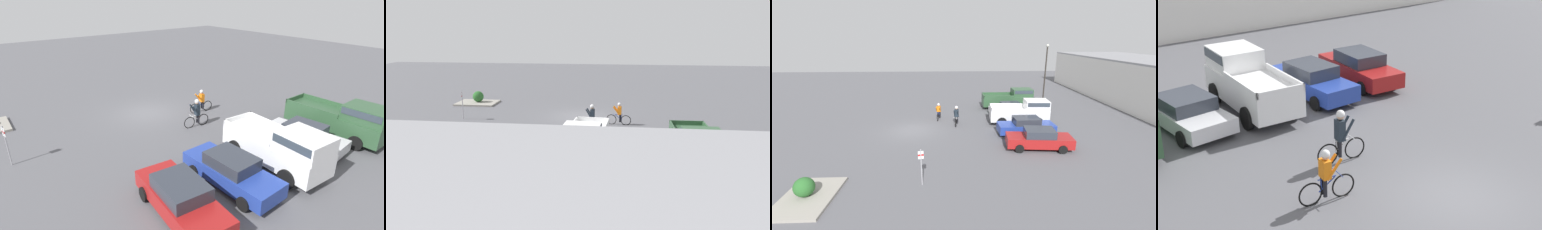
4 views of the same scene
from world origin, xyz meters
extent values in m
plane|color=#56565B|center=(0.00, 0.00, 0.00)|extent=(80.00, 80.00, 0.00)
cube|color=#2D5133|center=(-7.03, 9.64, 0.87)|extent=(2.02, 5.59, 1.03)
cube|color=#2D5133|center=(-7.06, 11.30, 1.79)|extent=(1.81, 2.25, 0.81)
cube|color=#333D47|center=(-7.06, 11.30, 1.97)|extent=(1.87, 2.07, 0.36)
cube|color=#2D5133|center=(-7.94, 8.51, 1.51)|extent=(0.13, 3.33, 0.25)
cube|color=#2D5133|center=(-6.09, 8.54, 1.51)|extent=(0.13, 3.33, 0.25)
cube|color=#2D5133|center=(-6.99, 6.90, 1.51)|extent=(1.93, 0.11, 0.25)
cylinder|color=black|center=(-8.03, 11.34, 0.39)|extent=(0.23, 0.79, 0.79)
cylinder|color=black|center=(-6.09, 11.37, 0.39)|extent=(0.23, 0.79, 0.79)
cylinder|color=black|center=(-7.97, 7.90, 0.39)|extent=(0.23, 0.79, 0.79)
cylinder|color=black|center=(-6.04, 7.93, 0.39)|extent=(0.23, 0.79, 0.79)
cube|color=silver|center=(-4.23, 9.46, 0.54)|extent=(2.23, 4.41, 0.56)
cube|color=#2D333D|center=(-4.23, 9.46, 1.07)|extent=(1.83, 2.06, 0.50)
cylinder|color=black|center=(-5.28, 10.73, 0.30)|extent=(0.24, 0.62, 0.61)
cylinder|color=black|center=(-3.45, 10.90, 0.30)|extent=(0.24, 0.62, 0.61)
cylinder|color=black|center=(-5.02, 8.02, 0.30)|extent=(0.24, 0.62, 0.61)
cylinder|color=black|center=(-3.19, 8.19, 0.30)|extent=(0.24, 0.62, 0.61)
cube|color=white|center=(-1.43, 9.60, 0.92)|extent=(2.27, 5.37, 1.06)
cube|color=white|center=(-1.34, 11.17, 1.86)|extent=(1.92, 2.21, 0.82)
cube|color=#333D47|center=(-1.34, 11.17, 2.04)|extent=(1.97, 2.05, 0.36)
cube|color=white|center=(-2.43, 8.60, 1.58)|extent=(0.28, 3.15, 0.25)
cube|color=white|center=(-0.57, 8.49, 1.58)|extent=(0.28, 3.15, 0.25)
cube|color=white|center=(-1.60, 7.01, 1.58)|extent=(1.95, 0.20, 0.25)
cylinder|color=black|center=(-2.31, 11.28, 0.44)|extent=(0.27, 0.89, 0.88)
cylinder|color=black|center=(-0.36, 11.16, 0.44)|extent=(0.27, 0.89, 0.88)
cylinder|color=black|center=(-2.51, 8.03, 0.44)|extent=(0.27, 0.89, 0.88)
cylinder|color=black|center=(-0.56, 7.91, 0.44)|extent=(0.27, 0.89, 0.88)
cube|color=#233D9E|center=(1.37, 9.54, 0.60)|extent=(1.84, 4.66, 0.68)
cube|color=#2D333D|center=(1.37, 9.54, 1.20)|extent=(1.59, 2.12, 0.53)
cylinder|color=black|center=(0.47, 10.99, 0.30)|extent=(0.20, 0.61, 0.60)
cylinder|color=black|center=(2.17, 11.04, 0.30)|extent=(0.20, 0.61, 0.60)
cylinder|color=black|center=(0.56, 8.04, 0.30)|extent=(0.20, 0.61, 0.60)
cylinder|color=black|center=(2.26, 8.09, 0.30)|extent=(0.20, 0.61, 0.60)
cube|color=maroon|center=(4.17, 9.72, 0.60)|extent=(2.16, 4.79, 0.69)
cube|color=#2D333D|center=(4.17, 9.72, 1.21)|extent=(1.75, 2.23, 0.54)
cylinder|color=black|center=(3.44, 11.28, 0.31)|extent=(0.24, 0.63, 0.61)
cylinder|color=black|center=(5.17, 11.12, 0.31)|extent=(0.24, 0.63, 0.61)
cylinder|color=black|center=(3.16, 8.31, 0.31)|extent=(0.24, 0.63, 0.61)
cylinder|color=black|center=(4.89, 8.15, 0.31)|extent=(0.24, 0.63, 0.61)
torus|color=black|center=(-0.79, 3.76, 0.35)|extent=(0.76, 0.15, 0.76)
torus|color=black|center=(-1.79, 3.89, 0.35)|extent=(0.76, 0.15, 0.76)
cylinder|color=white|center=(-1.29, 3.83, 0.54)|extent=(0.52, 0.11, 0.40)
cylinder|color=white|center=(-1.29, 3.83, 0.75)|extent=(0.55, 0.11, 0.04)
cylinder|color=white|center=(-1.46, 3.85, 0.54)|extent=(0.04, 0.04, 0.37)
cylinder|color=white|center=(-0.92, 3.78, 0.78)|extent=(0.09, 0.46, 0.02)
cylinder|color=black|center=(-1.38, 3.93, 0.49)|extent=(0.13, 0.13, 0.56)
cylinder|color=black|center=(-1.40, 3.75, 0.49)|extent=(0.13, 0.13, 0.56)
cube|color=#1E2833|center=(-1.34, 3.83, 1.12)|extent=(0.29, 0.39, 0.70)
cylinder|color=#1E2833|center=(-1.12, 3.98, 1.12)|extent=(0.51, 0.16, 0.74)
cylinder|color=#1E2833|center=(-1.16, 3.64, 1.12)|extent=(0.51, 0.16, 0.74)
sphere|color=tan|center=(-1.32, 3.83, 1.60)|extent=(0.25, 0.25, 0.25)
sphere|color=silver|center=(-1.32, 3.83, 1.66)|extent=(0.28, 0.28, 0.28)
torus|color=black|center=(-2.57, 2.04, 0.34)|extent=(0.74, 0.15, 0.74)
torus|color=black|center=(-3.61, 2.17, 0.34)|extent=(0.74, 0.15, 0.74)
cylinder|color=#233D9E|center=(-3.09, 2.10, 0.53)|extent=(0.54, 0.11, 0.39)
cylinder|color=#233D9E|center=(-3.09, 2.10, 0.73)|extent=(0.58, 0.11, 0.04)
cylinder|color=#233D9E|center=(-3.27, 2.13, 0.53)|extent=(0.04, 0.04, 0.36)
cylinder|color=#233D9E|center=(-2.70, 2.05, 0.76)|extent=(0.09, 0.46, 0.02)
cylinder|color=black|center=(-3.18, 2.21, 0.48)|extent=(0.13, 0.13, 0.55)
cylinder|color=black|center=(-3.20, 2.03, 0.48)|extent=(0.13, 0.13, 0.55)
cube|color=orange|center=(-3.14, 2.11, 1.03)|extent=(0.29, 0.39, 0.56)
cylinder|color=orange|center=(-2.91, 2.25, 1.04)|extent=(0.52, 0.16, 0.61)
cylinder|color=orange|center=(-2.96, 1.92, 1.04)|extent=(0.52, 0.16, 0.61)
sphere|color=tan|center=(-3.11, 2.11, 1.43)|extent=(0.23, 0.23, 0.23)
sphere|color=silver|center=(-3.11, 2.11, 1.48)|extent=(0.25, 0.25, 0.25)
cylinder|color=#9E9EA3|center=(8.68, 1.81, 1.05)|extent=(0.06, 0.06, 2.11)
cube|color=white|center=(8.68, 1.81, 1.78)|extent=(0.09, 0.30, 0.45)
cube|color=red|center=(8.68, 1.81, 1.78)|extent=(0.09, 0.30, 0.10)
cylinder|color=#2D2823|center=(-9.31, 14.61, 3.35)|extent=(0.16, 0.16, 6.69)
sphere|color=#B2B2A8|center=(-9.31, 14.61, 6.82)|extent=(0.36, 0.36, 0.36)
cube|color=gray|center=(9.74, -3.75, 0.07)|extent=(3.55, 2.53, 0.15)
sphere|color=#286028|center=(9.70, -3.89, 0.64)|extent=(0.98, 0.98, 0.98)
camera|label=1|loc=(9.45, 17.18, 7.91)|focal=28.00mm
camera|label=2|loc=(-3.22, 28.26, 6.98)|focal=35.00mm
camera|label=3|loc=(21.14, 3.59, 7.76)|focal=24.00mm
camera|label=4|loc=(-10.63, -8.73, 8.06)|focal=50.00mm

